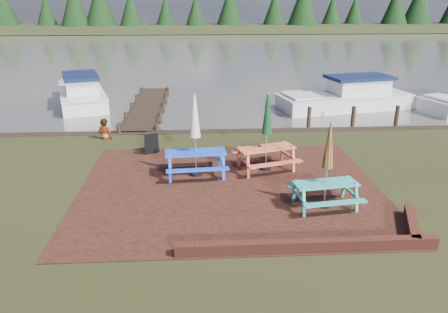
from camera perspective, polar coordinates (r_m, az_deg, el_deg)
ground at (r=12.33m, az=1.11°, el=-6.11°), size 120.00×120.00×0.00m
paving at (r=13.23m, az=0.77°, el=-4.17°), size 9.00×7.50×0.02m
brick_wall at (r=10.56m, az=14.09°, el=-10.66°), size 6.21×1.79×0.30m
water at (r=48.35m, az=-2.43°, el=13.57°), size 120.00×60.00×0.02m
far_treeline at (r=77.07m, az=-2.93°, el=18.42°), size 120.00×10.00×8.10m
picnic_table_teal at (r=12.09m, az=13.21°, el=-2.87°), size 1.91×1.74×2.39m
picnic_table_red at (r=14.40m, az=5.56°, el=1.64°), size 2.26×2.12×2.60m
picnic_table_blue at (r=13.88m, az=-3.74°, el=1.11°), size 2.07×1.87×2.69m
chalkboard at (r=16.22m, az=-9.43°, el=1.78°), size 0.55×0.68×0.83m
jetty at (r=23.08m, az=-9.88°, el=6.42°), size 1.76×9.08×1.00m
boat_jetty at (r=25.86m, az=-18.10°, el=7.79°), size 4.16×7.03×1.93m
boat_near at (r=24.39m, az=15.69°, el=7.32°), size 7.39×3.83×1.90m
person at (r=18.23m, az=-15.44°, el=4.79°), size 0.74×0.62×1.72m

